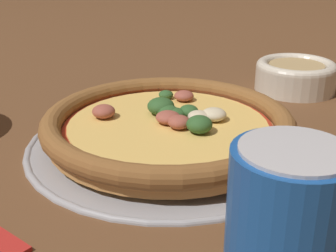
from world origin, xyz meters
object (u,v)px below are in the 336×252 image
at_px(pizza, 168,125).
at_px(beverage_can, 284,250).
at_px(pizza_tray, 168,142).
at_px(bowl_near, 296,74).

height_order(pizza, beverage_can, beverage_can).
relative_size(pizza, beverage_can, 2.26).
xyz_separation_m(pizza_tray, bowl_near, (-0.27, -0.03, 0.02)).
relative_size(pizza_tray, bowl_near, 2.67).
bearing_deg(beverage_can, pizza, -115.44).
xyz_separation_m(pizza_tray, pizza, (-0.00, -0.00, 0.02)).
bearing_deg(pizza, beverage_can, 64.56).
relative_size(pizza_tray, beverage_can, 2.56).
distance_m(pizza_tray, bowl_near, 0.28).
relative_size(pizza_tray, pizza, 1.13).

